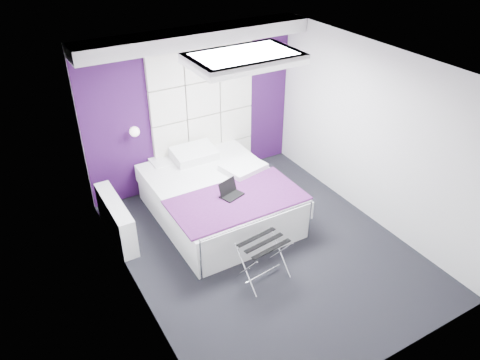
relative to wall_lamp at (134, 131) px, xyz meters
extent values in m
plane|color=black|center=(1.05, -2.06, -1.22)|extent=(4.40, 4.40, 0.00)
plane|color=white|center=(1.05, -2.06, 1.38)|extent=(4.40, 4.40, 0.00)
plane|color=white|center=(1.05, 0.14, 0.08)|extent=(3.60, 0.00, 3.60)
plane|color=white|center=(-0.75, -2.06, 0.08)|extent=(0.00, 4.40, 4.40)
plane|color=white|center=(2.85, -2.06, 0.08)|extent=(0.00, 4.40, 4.40)
cube|color=#330F42|center=(1.05, 0.13, 0.08)|extent=(3.58, 0.02, 2.58)
cube|color=white|center=(1.05, -0.11, 1.28)|extent=(3.58, 0.50, 0.20)
sphere|color=white|center=(0.00, 0.00, 0.00)|extent=(0.15, 0.15, 0.15)
cube|color=white|center=(-0.64, -0.76, -0.92)|extent=(0.22, 1.20, 0.60)
cube|color=white|center=(0.86, -1.06, -1.05)|extent=(1.77, 2.21, 0.33)
cube|color=white|center=(0.86, -1.06, -0.75)|extent=(1.81, 2.25, 0.28)
cube|color=#47144B|center=(0.86, -1.62, -0.60)|extent=(1.87, 0.99, 0.03)
cube|color=white|center=(0.45, -0.04, -0.62)|extent=(0.49, 0.38, 0.05)
cube|color=black|center=(0.71, -2.54, -0.65)|extent=(0.59, 0.43, 0.01)
cube|color=black|center=(0.83, -1.52, -0.57)|extent=(0.31, 0.21, 0.02)
cube|color=black|center=(0.83, -1.41, -0.46)|extent=(0.31, 0.01, 0.20)
camera|label=1|loc=(-1.81, -6.29, 3.05)|focal=35.00mm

